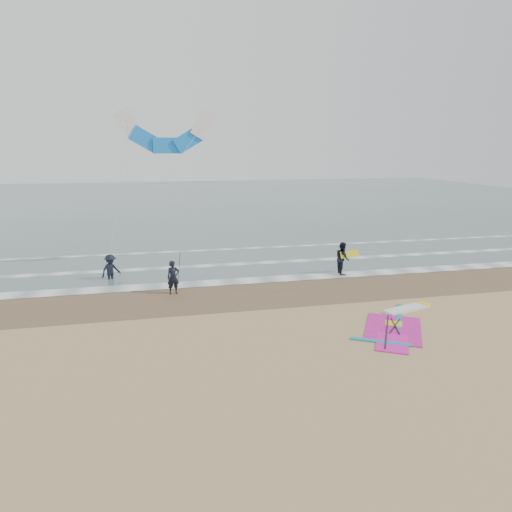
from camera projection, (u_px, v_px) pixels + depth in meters
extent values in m
plane|color=tan|center=(292.00, 340.00, 17.69)|extent=(120.00, 120.00, 0.00)
cube|color=#47605E|center=(191.00, 201.00, 63.28)|extent=(120.00, 80.00, 0.02)
cube|color=brown|center=(258.00, 293.00, 23.39)|extent=(120.00, 5.00, 0.01)
cube|color=white|center=(249.00, 281.00, 25.47)|extent=(120.00, 1.20, 0.02)
cube|color=white|center=(237.00, 264.00, 29.08)|extent=(120.00, 0.70, 0.02)
cube|color=white|center=(226.00, 249.00, 33.35)|extent=(120.00, 0.50, 0.01)
cube|color=white|center=(407.00, 309.00, 20.94)|extent=(2.53, 1.34, 0.12)
cube|color=yellow|center=(424.00, 304.00, 21.49)|extent=(0.60, 0.70, 0.13)
cube|color=#D81B9E|center=(393.00, 329.00, 18.70)|extent=(3.45, 3.81, 0.04)
cube|color=#D81B9E|center=(392.00, 343.00, 17.33)|extent=(1.91, 2.13, 0.05)
cube|color=#0C8C99|center=(399.00, 316.00, 20.12)|extent=(1.76, 2.84, 0.05)
cube|color=#0C8C99|center=(380.00, 342.00, 17.43)|extent=(2.07, 1.32, 0.05)
cube|color=yellow|center=(394.00, 324.00, 19.23)|extent=(0.89, 0.86, 0.05)
cylinder|color=black|center=(387.00, 331.00, 18.42)|extent=(1.82, 3.10, 0.06)
cylinder|color=black|center=(395.00, 326.00, 18.92)|extent=(1.22, 1.34, 0.04)
cylinder|color=black|center=(395.00, 326.00, 18.92)|extent=(0.59, 1.70, 0.04)
imported|color=black|center=(173.00, 277.00, 23.07)|extent=(0.70, 0.54, 1.73)
imported|color=black|center=(342.00, 258.00, 26.70)|extent=(0.78, 0.97, 1.91)
imported|color=black|center=(110.00, 264.00, 25.53)|extent=(1.34, 1.26, 1.82)
cylinder|color=black|center=(179.00, 269.00, 23.04)|extent=(0.17, 0.86, 1.82)
cube|color=yellow|center=(350.00, 254.00, 26.63)|extent=(1.30, 0.51, 0.39)
cube|color=white|center=(128.00, 123.00, 26.45)|extent=(1.66, 0.30, 1.95)
cube|color=#167EF2|center=(146.00, 140.00, 26.86)|extent=(1.95, 0.34, 1.66)
cube|color=#167EF2|center=(168.00, 146.00, 27.20)|extent=(1.72, 0.31, 0.93)
cube|color=#167EF2|center=(189.00, 140.00, 27.39)|extent=(1.95, 0.34, 1.66)
cube|color=white|center=(204.00, 124.00, 27.37)|extent=(1.66, 0.30, 1.95)
cylinder|color=beige|center=(119.00, 190.00, 25.95)|extent=(1.36, 2.58, 7.43)
cylinder|color=beige|center=(158.00, 189.00, 26.41)|extent=(5.72, 2.58, 7.44)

